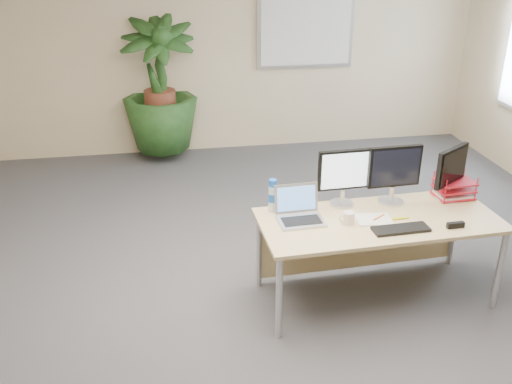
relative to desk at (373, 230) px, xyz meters
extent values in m
plane|color=#47474C|center=(-0.86, -0.34, -0.57)|extent=(8.00, 8.00, 0.00)
cube|color=#CDB791|center=(-0.86, 3.66, 0.78)|extent=(7.00, 0.04, 2.70)
cube|color=silver|center=(0.34, 3.63, 0.98)|extent=(1.30, 0.03, 0.95)
cube|color=white|center=(0.34, 3.61, 0.98)|extent=(1.20, 0.01, 0.85)
cube|color=tan|center=(0.00, -0.10, 0.14)|extent=(1.90, 0.86, 0.03)
cube|color=tan|center=(-0.01, 0.26, -0.22)|extent=(1.77, 0.09, 0.57)
cylinder|color=silver|center=(-0.87, -0.48, -0.22)|extent=(0.05, 0.05, 0.69)
cylinder|color=silver|center=(0.90, -0.41, -0.22)|extent=(0.05, 0.05, 0.69)
cylinder|color=silver|center=(-0.89, 0.21, -0.22)|extent=(0.05, 0.05, 0.69)
cylinder|color=silver|center=(0.88, 0.27, -0.22)|extent=(0.05, 0.05, 0.69)
imported|color=#193B15|center=(-1.61, 3.36, 0.18)|extent=(0.86, 0.86, 1.50)
cylinder|color=silver|center=(-0.21, 0.19, 0.16)|extent=(0.19, 0.19, 0.02)
cylinder|color=silver|center=(-0.21, 0.19, 0.23)|extent=(0.04, 0.04, 0.12)
cube|color=black|center=(-0.21, 0.19, 0.46)|extent=(0.43, 0.05, 0.33)
cube|color=white|center=(-0.21, 0.16, 0.46)|extent=(0.39, 0.02, 0.29)
cylinder|color=silver|center=(0.20, 0.16, 0.16)|extent=(0.20, 0.20, 0.02)
cylinder|color=silver|center=(0.20, 0.16, 0.23)|extent=(0.04, 0.04, 0.12)
cube|color=black|center=(0.20, 0.16, 0.47)|extent=(0.44, 0.06, 0.34)
cube|color=black|center=(0.20, 0.13, 0.47)|extent=(0.40, 0.02, 0.30)
cylinder|color=silver|center=(0.69, 0.14, 0.16)|extent=(0.19, 0.19, 0.02)
cylinder|color=silver|center=(0.69, 0.14, 0.22)|extent=(0.04, 0.04, 0.11)
cube|color=black|center=(0.69, 0.14, 0.45)|extent=(0.36, 0.25, 0.32)
cube|color=black|center=(0.70, 0.12, 0.45)|extent=(0.31, 0.21, 0.28)
cube|color=#B3B4B8|center=(-0.61, -0.06, 0.16)|extent=(0.36, 0.26, 0.02)
cube|color=black|center=(-0.61, -0.07, 0.17)|extent=(0.30, 0.17, 0.00)
cube|color=#B3B4B8|center=(-0.62, 0.10, 0.29)|extent=(0.35, 0.07, 0.23)
cube|color=#5993E6|center=(-0.62, 0.09, 0.29)|extent=(0.31, 0.06, 0.19)
cube|color=black|center=(0.09, -0.31, 0.16)|extent=(0.43, 0.16, 0.02)
cylinder|color=silver|center=(-0.26, -0.14, 0.20)|extent=(0.08, 0.08, 0.10)
torus|color=silver|center=(-0.31, -0.14, 0.20)|extent=(0.07, 0.02, 0.07)
cube|color=silver|center=(-0.05, -0.12, 0.16)|extent=(0.29, 0.23, 0.01)
cylinder|color=orange|center=(-0.01, -0.11, 0.17)|extent=(0.12, 0.09, 0.01)
cylinder|color=#F3F519|center=(0.16, -0.14, 0.16)|extent=(0.13, 0.02, 0.02)
cylinder|color=silver|center=(-0.79, 0.18, 0.26)|extent=(0.07, 0.07, 0.21)
cylinder|color=blue|center=(-0.79, 0.18, 0.39)|extent=(0.06, 0.06, 0.06)
cylinder|color=blue|center=(-0.79, 0.18, 0.27)|extent=(0.07, 0.07, 0.07)
cube|color=#B51626|center=(0.75, 0.17, 0.16)|extent=(0.31, 0.24, 0.01)
cube|color=#B51626|center=(0.75, 0.17, 0.23)|extent=(0.31, 0.24, 0.01)
cube|color=#B51626|center=(0.75, 0.17, 0.29)|extent=(0.31, 0.24, 0.01)
cube|color=silver|center=(0.75, 0.17, 0.18)|extent=(0.29, 0.21, 0.02)
cube|color=black|center=(0.51, -0.34, 0.17)|extent=(0.14, 0.04, 0.05)
camera|label=1|loc=(-1.61, -3.82, 2.18)|focal=40.00mm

